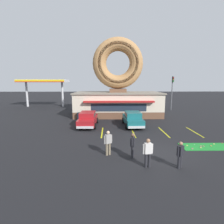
% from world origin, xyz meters
% --- Properties ---
extents(ground_plane, '(160.00, 160.00, 0.00)m').
position_xyz_m(ground_plane, '(0.00, 0.00, 0.00)').
color(ground_plane, black).
extents(donut_shop_building, '(12.30, 6.75, 10.96)m').
position_xyz_m(donut_shop_building, '(-2.21, 13.94, 3.74)').
color(donut_shop_building, brown).
rests_on(donut_shop_building, ground).
extents(putting_mat, '(3.68, 1.53, 0.03)m').
position_xyz_m(putting_mat, '(3.80, 1.05, 0.01)').
color(putting_mat, '#1E842D').
rests_on(putting_mat, ground).
extents(mini_donut_near_left, '(0.13, 0.13, 0.04)m').
position_xyz_m(mini_donut_near_left, '(2.56, 0.56, 0.05)').
color(mini_donut_near_left, '#D8667F').
rests_on(mini_donut_near_left, putting_mat).
extents(mini_donut_near_right, '(0.13, 0.13, 0.04)m').
position_xyz_m(mini_donut_near_right, '(3.28, 0.75, 0.05)').
color(mini_donut_near_right, '#E5C666').
rests_on(mini_donut_near_right, putting_mat).
extents(mini_donut_mid_left, '(0.13, 0.13, 0.04)m').
position_xyz_m(mini_donut_mid_left, '(2.47, 1.21, 0.05)').
color(mini_donut_mid_left, '#E5C666').
rests_on(mini_donut_mid_left, putting_mat).
extents(mini_donut_mid_centre, '(0.13, 0.13, 0.04)m').
position_xyz_m(mini_donut_mid_centre, '(5.48, 1.70, 0.05)').
color(mini_donut_mid_centre, brown).
rests_on(mini_donut_mid_centre, putting_mat).
extents(mini_donut_mid_right, '(0.13, 0.13, 0.04)m').
position_xyz_m(mini_donut_mid_right, '(4.71, 1.52, 0.05)').
color(mini_donut_mid_right, '#E5C666').
rests_on(mini_donut_mid_right, putting_mat).
extents(mini_donut_far_left, '(0.13, 0.13, 0.04)m').
position_xyz_m(mini_donut_far_left, '(3.65, 1.07, 0.05)').
color(mini_donut_far_left, '#D8667F').
rests_on(mini_donut_far_left, putting_mat).
extents(mini_donut_far_centre, '(0.13, 0.13, 0.04)m').
position_xyz_m(mini_donut_far_centre, '(4.26, 1.13, 0.05)').
color(mini_donut_far_centre, '#D17F47').
rests_on(mini_donut_far_centre, putting_mat).
extents(mini_donut_far_right, '(0.13, 0.13, 0.04)m').
position_xyz_m(mini_donut_far_right, '(3.45, 1.07, 0.05)').
color(mini_donut_far_right, '#D8667F').
rests_on(mini_donut_far_right, putting_mat).
extents(golf_ball, '(0.04, 0.04, 0.04)m').
position_xyz_m(golf_ball, '(3.10, 1.37, 0.05)').
color(golf_ball, white).
rests_on(golf_ball, putting_mat).
extents(car_red, '(2.03, 4.59, 1.60)m').
position_xyz_m(car_red, '(-5.80, 7.48, 0.87)').
color(car_red, maroon).
rests_on(car_red, ground).
extents(car_teal, '(2.12, 4.63, 1.60)m').
position_xyz_m(car_teal, '(-0.85, 7.47, 0.87)').
color(car_teal, '#196066').
rests_on(car_teal, ground).
extents(pedestrian_blue_sweater_man, '(0.53, 0.39, 1.66)m').
position_xyz_m(pedestrian_blue_sweater_man, '(-3.53, -0.33, 0.92)').
color(pedestrian_blue_sweater_man, '#7F7056').
rests_on(pedestrian_blue_sweater_man, ground).
extents(pedestrian_hooded_kid, '(0.48, 0.43, 1.55)m').
position_xyz_m(pedestrian_hooded_kid, '(0.52, -2.17, 0.85)').
color(pedestrian_hooded_kid, '#232328').
rests_on(pedestrian_hooded_kid, ground).
extents(pedestrian_leather_jacket_man, '(0.36, 0.56, 1.62)m').
position_xyz_m(pedestrian_leather_jacket_man, '(-1.96, -0.79, 0.90)').
color(pedestrian_leather_jacket_man, '#232328').
rests_on(pedestrian_leather_jacket_man, ground).
extents(pedestrian_clipboard_woman, '(0.59, 0.29, 1.69)m').
position_xyz_m(pedestrian_clipboard_woman, '(-1.28, -2.06, 0.94)').
color(pedestrian_clipboard_woman, '#232328').
rests_on(pedestrian_clipboard_woman, ground).
extents(trash_bin, '(0.57, 0.57, 0.97)m').
position_xyz_m(trash_bin, '(-7.30, 10.59, 0.50)').
color(trash_bin, '#232833').
rests_on(trash_bin, ground).
extents(traffic_light_pole, '(0.28, 0.47, 5.80)m').
position_xyz_m(traffic_light_pole, '(7.27, 18.39, 3.71)').
color(traffic_light_pole, '#595B60').
rests_on(traffic_light_pole, ground).
extents(gas_station_canopy, '(9.00, 4.46, 5.30)m').
position_xyz_m(gas_station_canopy, '(-16.19, 23.40, 4.86)').
color(gas_station_canopy, silver).
rests_on(gas_station_canopy, ground).
extents(parking_stripe_far_left, '(0.12, 3.60, 0.01)m').
position_xyz_m(parking_stripe_far_left, '(-4.14, 5.00, 0.00)').
color(parking_stripe_far_left, yellow).
rests_on(parking_stripe_far_left, ground).
extents(parking_stripe_left, '(0.12, 3.60, 0.01)m').
position_xyz_m(parking_stripe_left, '(-1.14, 5.00, 0.00)').
color(parking_stripe_left, yellow).
rests_on(parking_stripe_left, ground).
extents(parking_stripe_mid_left, '(0.12, 3.60, 0.01)m').
position_xyz_m(parking_stripe_mid_left, '(1.86, 5.00, 0.00)').
color(parking_stripe_mid_left, yellow).
rests_on(parking_stripe_mid_left, ground).
extents(parking_stripe_centre, '(0.12, 3.60, 0.01)m').
position_xyz_m(parking_stripe_centre, '(4.86, 5.00, 0.00)').
color(parking_stripe_centre, yellow).
rests_on(parking_stripe_centre, ground).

